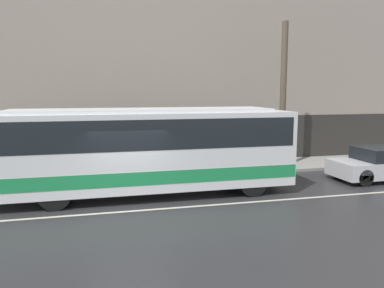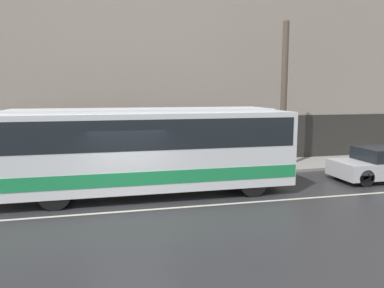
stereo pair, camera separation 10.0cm
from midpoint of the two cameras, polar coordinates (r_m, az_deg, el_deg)
ground_plane at (r=12.12m, az=-9.62°, el=-10.08°), size 60.00×60.00×0.00m
sidewalk at (r=17.40m, az=-11.02°, el=-4.34°), size 60.00×2.98×0.13m
building_facade at (r=18.67m, az=-11.67°, el=10.96°), size 60.00×0.35×9.87m
lane_stripe at (r=12.12m, az=-9.62°, el=-10.06°), size 54.00×0.14×0.01m
transit_bus at (r=13.51m, az=-7.55°, el=-0.45°), size 10.75×2.52×3.14m
utility_pole_near at (r=18.37m, az=13.55°, el=7.18°), size 0.30×0.30×6.83m
pedestrian_waiting at (r=17.45m, az=-19.07°, el=-1.83°), size 0.36×0.36×1.64m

